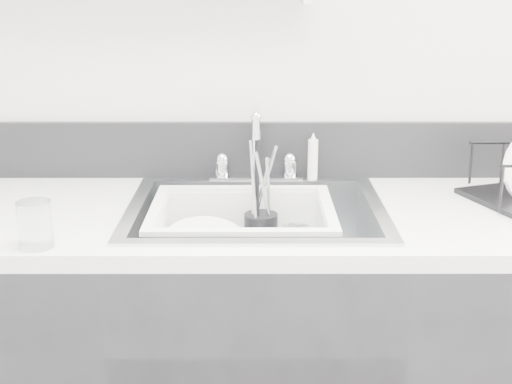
{
  "coord_description": "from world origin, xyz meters",
  "views": [
    {
      "loc": [
        -0.0,
        -0.5,
        1.48
      ],
      "look_at": [
        0.0,
        1.14,
        0.98
      ],
      "focal_mm": 50.0,
      "sensor_mm": 36.0,
      "label": 1
    }
  ],
  "objects": [
    {
      "name": "ladle",
      "position": [
        -0.06,
        1.15,
        0.81
      ],
      "size": [
        0.28,
        0.27,
        0.08
      ],
      "primitive_type": null,
      "rotation": [
        0.0,
        0.0,
        -0.76
      ],
      "color": "silver",
      "rests_on": "wash_tub"
    },
    {
      "name": "utensil_cup",
      "position": [
        0.01,
        1.28,
        0.83
      ],
      "size": [
        0.09,
        0.09,
        0.3
      ],
      "rotation": [
        0.0,
        0.0,
        0.26
      ],
      "color": "black",
      "rests_on": "wash_tub"
    },
    {
      "name": "sink",
      "position": [
        0.0,
        1.19,
        0.83
      ],
      "size": [
        0.64,
        0.52,
        0.2
      ],
      "primitive_type": null,
      "color": "silver",
      "rests_on": "counter_run"
    },
    {
      "name": "counter_run",
      "position": [
        0.0,
        1.19,
        0.46
      ],
      "size": [
        3.2,
        0.62,
        0.92
      ],
      "color": "black",
      "rests_on": "ground"
    },
    {
      "name": "side_sprayer",
      "position": [
        0.16,
        1.44,
        0.99
      ],
      "size": [
        0.03,
        0.03,
        0.14
      ],
      "primitive_type": "cylinder",
      "color": "white",
      "rests_on": "counter_run"
    },
    {
      "name": "tumbler_counter",
      "position": [
        -0.47,
        0.93,
        0.97
      ],
      "size": [
        0.1,
        0.1,
        0.1
      ],
      "primitive_type": "cylinder",
      "rotation": [
        0.0,
        0.0,
        -0.4
      ],
      "color": "white",
      "rests_on": "counter_run"
    },
    {
      "name": "faucet",
      "position": [
        0.0,
        1.44,
        0.98
      ],
      "size": [
        0.26,
        0.18,
        0.23
      ],
      "color": "silver",
      "rests_on": "counter_run"
    },
    {
      "name": "backsplash",
      "position": [
        0.0,
        1.49,
        1.0
      ],
      "size": [
        3.2,
        0.02,
        0.16
      ],
      "primitive_type": "cube",
      "color": "black",
      "rests_on": "counter_run"
    },
    {
      "name": "bowl_small",
      "position": [
        0.08,
        1.14,
        0.78
      ],
      "size": [
        0.13,
        0.13,
        0.03
      ],
      "primitive_type": "imported",
      "rotation": [
        0.0,
        0.0,
        0.21
      ],
      "color": "white",
      "rests_on": "wash_tub"
    },
    {
      "name": "wash_tub",
      "position": [
        -0.03,
        1.19,
        0.84
      ],
      "size": [
        0.51,
        0.44,
        0.18
      ],
      "primitive_type": null,
      "rotation": [
        0.0,
        0.0,
        -0.15
      ],
      "color": "white",
      "rests_on": "sink"
    },
    {
      "name": "plate_stack",
      "position": [
        -0.12,
        1.16,
        0.8
      ],
      "size": [
        0.28,
        0.27,
        0.11
      ],
      "rotation": [
        0.0,
        0.0,
        -0.04
      ],
      "color": "white",
      "rests_on": "wash_tub"
    },
    {
      "name": "tumbler_in_tub",
      "position": [
        0.1,
        1.2,
        0.82
      ],
      "size": [
        0.08,
        0.08,
        0.1
      ],
      "primitive_type": "cylinder",
      "rotation": [
        0.0,
        0.0,
        0.17
      ],
      "color": "white",
      "rests_on": "wash_tub"
    }
  ]
}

